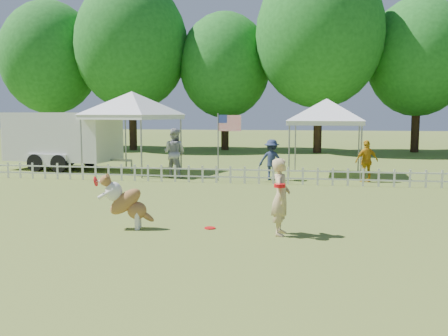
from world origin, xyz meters
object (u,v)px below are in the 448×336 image
object	(u,v)px
handler	(281,197)
spectator_a	(174,153)
canopy_tent_right	(326,138)
spectator_c	(367,161)
spectator_b	(272,160)
canopy_tent_left	(133,133)
dog	(126,202)
flag_pole	(218,147)
cargo_trailer	(63,140)
frisbee_on_turf	(210,228)

from	to	relation	value
handler	spectator_a	world-z (taller)	spectator_a
canopy_tent_right	spectator_c	distance (m)	2.41
handler	spectator_b	xyz separation A→B (m)	(-0.76, 8.20, -0.03)
handler	spectator_b	size ratio (longest dim) A/B	1.04
canopy_tent_left	spectator_c	distance (m)	9.36
dog	flag_pole	bearing A→B (deg)	77.22
spectator_b	cargo_trailer	bearing A→B (deg)	-5.54
spectator_b	spectator_c	distance (m)	3.37
flag_pole	spectator_c	world-z (taller)	flag_pole
canopy_tent_right	spectator_a	size ratio (longest dim) A/B	1.58
frisbee_on_turf	spectator_b	size ratio (longest dim) A/B	0.16
handler	cargo_trailer	xyz separation A→B (m)	(-10.01, 10.37, 0.48)
handler	frisbee_on_turf	xyz separation A→B (m)	(-1.51, 0.30, -0.77)
dog	spectator_c	bearing A→B (deg)	46.53
spectator_b	flag_pole	bearing A→B (deg)	23.62
handler	canopy_tent_right	size ratio (longest dim) A/B	0.53
handler	canopy_tent_left	xyz separation A→B (m)	(-6.60, 9.71, 0.85)
dog	cargo_trailer	size ratio (longest dim) A/B	0.20
spectator_a	spectator_c	size ratio (longest dim) A/B	1.25
handler	dog	xyz separation A→B (m)	(-3.27, 0.01, -0.20)
cargo_trailer	spectator_b	xyz separation A→B (m)	(9.25, -2.17, -0.52)
flag_pole	spectator_b	world-z (taller)	flag_pole
frisbee_on_turf	handler	bearing A→B (deg)	-11.18
dog	cargo_trailer	world-z (taller)	cargo_trailer
dog	spectator_c	size ratio (longest dim) A/B	0.78
dog	spectator_a	xyz separation A→B (m)	(-1.21, 8.41, 0.35)
handler	canopy_tent_left	distance (m)	11.77
frisbee_on_turf	canopy_tent_left	xyz separation A→B (m)	(-5.08, 9.41, 1.61)
canopy_tent_left	flag_pole	world-z (taller)	canopy_tent_left
frisbee_on_turf	spectator_a	size ratio (longest dim) A/B	0.13
handler	spectator_c	world-z (taller)	handler
spectator_c	dog	bearing A→B (deg)	30.63
canopy_tent_left	spectator_c	size ratio (longest dim) A/B	2.18
canopy_tent_left	cargo_trailer	world-z (taller)	canopy_tent_left
dog	spectator_b	distance (m)	8.57
handler	canopy_tent_right	xyz separation A→B (m)	(1.24, 10.15, 0.69)
frisbee_on_turf	cargo_trailer	distance (m)	13.23
canopy_tent_right	spectator_c	xyz separation A→B (m)	(1.38, -1.84, -0.73)
handler	spectator_c	size ratio (longest dim) A/B	1.04
dog	frisbee_on_turf	world-z (taller)	dog
spectator_b	canopy_tent_left	bearing A→B (deg)	-6.81
cargo_trailer	flag_pole	bearing A→B (deg)	-13.17
dog	frisbee_on_turf	distance (m)	1.87
dog	handler	bearing A→B (deg)	-8.27
spectator_a	frisbee_on_turf	bearing A→B (deg)	125.78
dog	canopy_tent_left	size ratio (longest dim) A/B	0.36
canopy_tent_left	spectator_b	bearing A→B (deg)	1.89
dog	canopy_tent_left	world-z (taller)	canopy_tent_left
canopy_tent_right	spectator_b	world-z (taller)	canopy_tent_right
cargo_trailer	spectator_c	bearing A→B (deg)	-2.22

